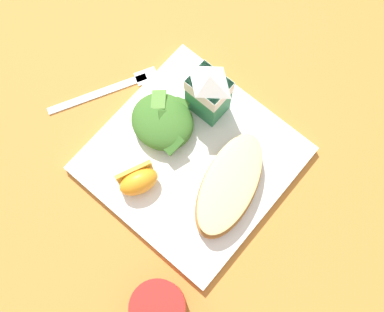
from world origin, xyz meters
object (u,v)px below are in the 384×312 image
object	(u,v)px
orange_wedge_front	(138,181)
metal_fork	(112,88)
white_plate	(192,159)
drinking_red_cup	(159,307)
green_salad_pile	(163,121)
milk_carton	(209,91)
cheesy_pizza_bread	(228,186)

from	to	relation	value
orange_wedge_front	metal_fork	world-z (taller)	orange_wedge_front
white_plate	drinking_red_cup	distance (m)	0.23
green_salad_pile	drinking_red_cup	distance (m)	0.27
orange_wedge_front	metal_fork	size ratio (longest dim) A/B	0.40
metal_fork	orange_wedge_front	bearing A→B (deg)	-32.01
green_salad_pile	milk_carton	size ratio (longest dim) A/B	0.91
white_plate	drinking_red_cup	xyz separation A→B (m)	(0.11, -0.19, 0.04)
milk_carton	drinking_red_cup	world-z (taller)	milk_carton
white_plate	metal_fork	xyz separation A→B (m)	(-0.18, 0.01, -0.01)
green_salad_pile	orange_wedge_front	bearing A→B (deg)	-69.87
milk_carton	white_plate	bearing A→B (deg)	-65.68
cheesy_pizza_bread	milk_carton	distance (m)	0.14
cheesy_pizza_bread	drinking_red_cup	bearing A→B (deg)	-79.73
white_plate	green_salad_pile	bearing A→B (deg)	171.22
cheesy_pizza_bread	milk_carton	size ratio (longest dim) A/B	1.68
white_plate	orange_wedge_front	distance (m)	0.09
milk_carton	orange_wedge_front	world-z (taller)	milk_carton
white_plate	orange_wedge_front	bearing A→B (deg)	-112.43
white_plate	cheesy_pizza_bread	xyz separation A→B (m)	(0.07, -0.00, 0.03)
drinking_red_cup	milk_carton	bearing A→B (deg)	117.60
green_salad_pile	metal_fork	world-z (taller)	green_salad_pile
cheesy_pizza_bread	milk_carton	xyz separation A→B (m)	(-0.11, 0.08, 0.04)
orange_wedge_front	drinking_red_cup	size ratio (longest dim) A/B	0.77
cheesy_pizza_bread	orange_wedge_front	bearing A→B (deg)	-143.00
cheesy_pizza_bread	drinking_red_cup	xyz separation A→B (m)	(0.03, -0.19, 0.01)
green_salad_pile	orange_wedge_front	size ratio (longest dim) A/B	1.44
cheesy_pizza_bread	green_salad_pile	world-z (taller)	green_salad_pile
green_salad_pile	metal_fork	xyz separation A→B (m)	(-0.11, -0.00, -0.03)
white_plate	milk_carton	distance (m)	0.11
metal_fork	drinking_red_cup	bearing A→B (deg)	-35.24
white_plate	metal_fork	bearing A→B (deg)	177.29
milk_carton	drinking_red_cup	size ratio (longest dim) A/B	1.22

